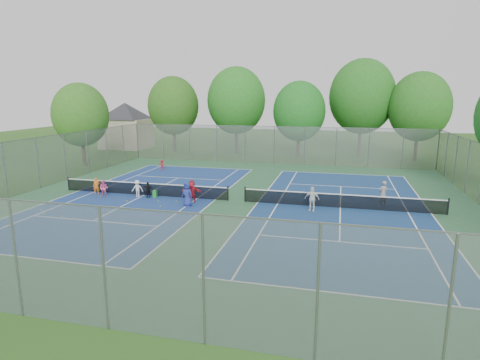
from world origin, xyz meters
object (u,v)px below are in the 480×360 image
net_right (341,201)px  ball_hopper (155,194)px  net_left (144,189)px  ball_crate (146,193)px  instructor (383,194)px

net_right → ball_hopper: (-12.92, -0.46, -0.19)m
net_left → ball_hopper: 1.18m
net_right → ball_hopper: size_ratio=23.88×
ball_crate → ball_hopper: 1.26m
net_left → ball_crate: 0.40m
ball_crate → instructor: (16.65, 0.85, 0.72)m
net_left → ball_crate: size_ratio=37.93×
ball_crate → net_left: bearing=-98.6°
instructor → ball_crate: bearing=-28.5°
ball_crate → instructor: size_ratio=0.20×
net_right → ball_crate: size_ratio=37.93×
net_right → instructor: instructor is taller
net_left → ball_hopper: bearing=-23.1°
net_left → net_right: same height
net_left → ball_crate: (0.04, 0.25, -0.31)m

